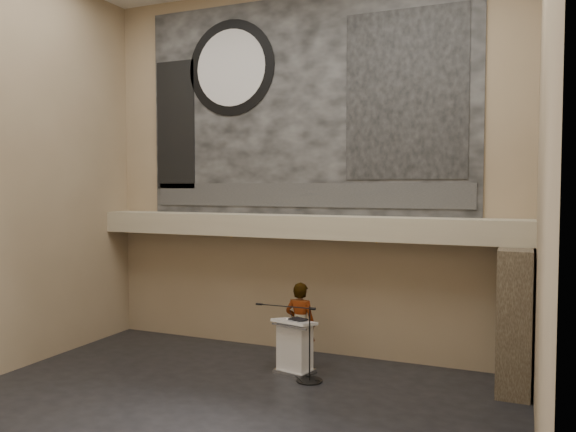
% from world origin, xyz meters
% --- Properties ---
extents(floor, '(10.00, 10.00, 0.00)m').
position_xyz_m(floor, '(0.00, 0.00, 0.00)').
color(floor, black).
rests_on(floor, ground).
extents(wall_back, '(10.00, 0.02, 8.50)m').
position_xyz_m(wall_back, '(0.00, 4.00, 4.25)').
color(wall_back, '#8B7558').
rests_on(wall_back, floor).
extents(wall_front, '(10.00, 0.02, 8.50)m').
position_xyz_m(wall_front, '(0.00, -4.00, 4.25)').
color(wall_front, '#8B7558').
rests_on(wall_front, floor).
extents(wall_right, '(0.02, 8.00, 8.50)m').
position_xyz_m(wall_right, '(5.00, 0.00, 4.25)').
color(wall_right, '#8B7558').
rests_on(wall_right, floor).
extents(soffit, '(10.00, 0.80, 0.50)m').
position_xyz_m(soffit, '(0.00, 3.60, 2.95)').
color(soffit, tan).
rests_on(soffit, wall_back).
extents(sprinkler_left, '(0.04, 0.04, 0.06)m').
position_xyz_m(sprinkler_left, '(-1.60, 3.55, 2.67)').
color(sprinkler_left, '#B2893D').
rests_on(sprinkler_left, soffit).
extents(sprinkler_right, '(0.04, 0.04, 0.06)m').
position_xyz_m(sprinkler_right, '(1.90, 3.55, 2.67)').
color(sprinkler_right, '#B2893D').
rests_on(sprinkler_right, soffit).
extents(banner, '(8.00, 0.05, 5.00)m').
position_xyz_m(banner, '(0.00, 3.97, 5.70)').
color(banner, black).
rests_on(banner, wall_back).
extents(banner_text_strip, '(7.76, 0.02, 0.55)m').
position_xyz_m(banner_text_strip, '(0.00, 3.93, 3.65)').
color(banner_text_strip, '#2E2E2E').
rests_on(banner_text_strip, banner).
extents(banner_clock_rim, '(2.30, 0.02, 2.30)m').
position_xyz_m(banner_clock_rim, '(-1.80, 3.93, 6.70)').
color(banner_clock_rim, black).
rests_on(banner_clock_rim, banner).
extents(banner_clock_face, '(1.84, 0.02, 1.84)m').
position_xyz_m(banner_clock_face, '(-1.80, 3.91, 6.70)').
color(banner_clock_face, silver).
rests_on(banner_clock_face, banner).
extents(banner_building_print, '(2.60, 0.02, 3.60)m').
position_xyz_m(banner_building_print, '(2.40, 3.93, 5.80)').
color(banner_building_print, black).
rests_on(banner_building_print, banner).
extents(banner_brick_print, '(1.10, 0.02, 3.20)m').
position_xyz_m(banner_brick_print, '(-3.40, 3.93, 5.40)').
color(banner_brick_print, black).
rests_on(banner_brick_print, banner).
extents(stone_pier, '(0.60, 1.40, 2.70)m').
position_xyz_m(stone_pier, '(4.65, 3.15, 1.35)').
color(stone_pier, '#3D3225').
rests_on(stone_pier, floor).
extents(lectern, '(0.91, 0.74, 1.14)m').
position_xyz_m(lectern, '(0.47, 2.43, 0.55)').
color(lectern, silver).
rests_on(lectern, floor).
extents(binder, '(0.40, 0.37, 0.04)m').
position_xyz_m(binder, '(0.54, 2.45, 1.12)').
color(binder, black).
rests_on(binder, lectern).
extents(papers, '(0.25, 0.33, 0.00)m').
position_xyz_m(papers, '(0.39, 2.37, 1.10)').
color(papers, white).
rests_on(papers, lectern).
extents(speaker_person, '(0.66, 0.44, 1.82)m').
position_xyz_m(speaker_person, '(0.44, 2.84, 0.91)').
color(speaker_person, silver).
rests_on(speaker_person, floor).
extents(mic_stand, '(1.41, 0.52, 1.49)m').
position_xyz_m(mic_stand, '(0.89, 2.09, 0.22)').
color(mic_stand, black).
rests_on(mic_stand, floor).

